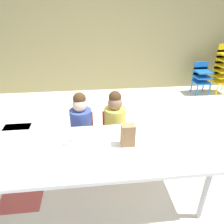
% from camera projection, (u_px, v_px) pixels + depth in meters
% --- Properties ---
extents(ground_plane, '(6.25, 5.10, 0.02)m').
position_uv_depth(ground_plane, '(103.00, 162.00, 2.77)').
color(ground_plane, silver).
extents(back_wall, '(6.25, 0.10, 2.71)m').
position_uv_depth(back_wall, '(93.00, 27.00, 4.38)').
color(back_wall, tan).
rests_on(back_wall, ground_plane).
extents(craft_table, '(2.06, 0.84, 0.62)m').
position_uv_depth(craft_table, '(96.00, 153.00, 2.02)').
color(craft_table, white).
rests_on(craft_table, ground_plane).
extents(seated_child_near_camera, '(0.32, 0.31, 0.92)m').
position_uv_depth(seated_child_near_camera, '(81.00, 121.00, 2.59)').
color(seated_child_near_camera, red).
rests_on(seated_child_near_camera, ground_plane).
extents(seated_child_middle_seat, '(0.32, 0.31, 0.92)m').
position_uv_depth(seated_child_middle_seat, '(115.00, 119.00, 2.63)').
color(seated_child_middle_seat, red).
rests_on(seated_child_middle_seat, ground_plane).
extents(kid_chair_blue_stack, '(0.32, 0.30, 0.68)m').
position_uv_depth(kid_chair_blue_stack, '(202.00, 76.00, 4.64)').
color(kid_chair_blue_stack, blue).
rests_on(kid_chair_blue_stack, ground_plane).
extents(kid_chair_yellow_stack, '(0.32, 0.30, 1.04)m').
position_uv_depth(kid_chair_yellow_stack, '(224.00, 67.00, 4.60)').
color(kid_chair_yellow_stack, yellow).
rests_on(kid_chair_yellow_stack, ground_plane).
extents(paper_bag_brown, '(0.13, 0.09, 0.22)m').
position_uv_depth(paper_bag_brown, '(128.00, 135.00, 2.01)').
color(paper_bag_brown, '#9E754C').
rests_on(paper_bag_brown, craft_table).
extents(paper_plate_near_edge, '(0.18, 0.18, 0.01)m').
position_uv_depth(paper_plate_near_edge, '(69.00, 143.00, 2.07)').
color(paper_plate_near_edge, white).
rests_on(paper_plate_near_edge, craft_table).
extents(paper_plate_center_table, '(0.18, 0.18, 0.01)m').
position_uv_depth(paper_plate_center_table, '(19.00, 165.00, 1.80)').
color(paper_plate_center_table, white).
rests_on(paper_plate_center_table, craft_table).
extents(donut_powdered_on_plate, '(0.11, 0.11, 0.03)m').
position_uv_depth(donut_powdered_on_plate, '(69.00, 142.00, 2.07)').
color(donut_powdered_on_plate, white).
rests_on(donut_powdered_on_plate, craft_table).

